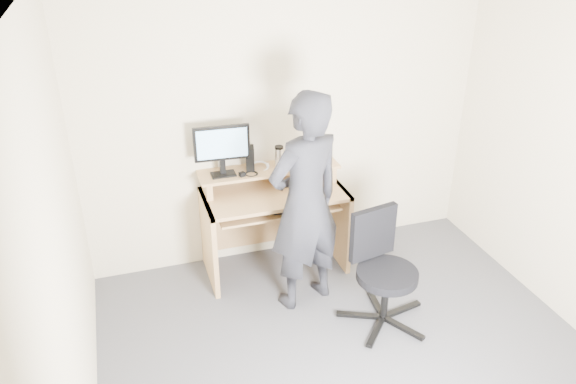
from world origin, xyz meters
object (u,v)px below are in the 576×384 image
desk (272,209)px  person (305,204)px  monitor (222,146)px  office_chair (382,265)px

desk → person: 0.68m
desk → monitor: (-0.40, 0.05, 0.62)m
monitor → person: size_ratio=0.26×
person → desk: bearing=-98.7°
desk → person: person is taller
desk → monitor: monitor is taller
desk → monitor: size_ratio=2.64×
monitor → person: 0.85m
desk → office_chair: (0.57, -0.98, -0.07)m
office_chair → person: (-0.48, 0.39, 0.40)m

